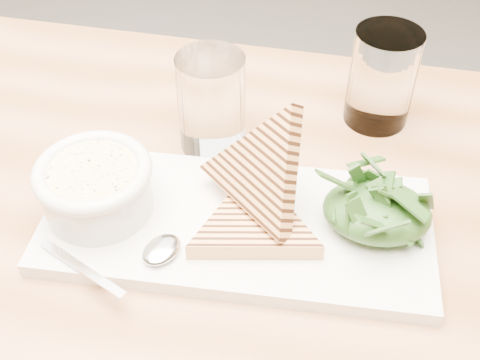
# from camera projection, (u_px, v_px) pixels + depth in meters

# --- Properties ---
(table_top) EXTENTS (1.26, 0.89, 0.04)m
(table_top) POSITION_uv_depth(u_px,v_px,m) (303.00, 314.00, 0.54)
(table_top) COLOR #A9734C
(table_top) RESTS_ON ground
(table_leg_bl) EXTENTS (0.06, 0.06, 0.72)m
(table_leg_bl) POSITION_uv_depth(u_px,v_px,m) (3.00, 229.00, 1.12)
(table_leg_bl) COLOR #A9734C
(table_leg_bl) RESTS_ON ground
(platter) EXTENTS (0.37, 0.17, 0.02)m
(platter) POSITION_uv_depth(u_px,v_px,m) (237.00, 225.00, 0.58)
(platter) COLOR white
(platter) RESTS_ON table_top
(soup_bowl) EXTENTS (0.10, 0.10, 0.04)m
(soup_bowl) POSITION_uv_depth(u_px,v_px,m) (97.00, 192.00, 0.58)
(soup_bowl) COLOR white
(soup_bowl) RESTS_ON platter
(soup) EXTENTS (0.09, 0.09, 0.01)m
(soup) POSITION_uv_depth(u_px,v_px,m) (93.00, 173.00, 0.56)
(soup) COLOR beige
(soup) RESTS_ON soup_bowl
(bowl_rim) EXTENTS (0.11, 0.11, 0.01)m
(bowl_rim) POSITION_uv_depth(u_px,v_px,m) (92.00, 171.00, 0.56)
(bowl_rim) COLOR white
(bowl_rim) RESTS_ON soup_bowl
(sandwich_flat) EXTENTS (0.16, 0.16, 0.02)m
(sandwich_flat) POSITION_uv_depth(u_px,v_px,m) (254.00, 224.00, 0.56)
(sandwich_flat) COLOR tan
(sandwich_flat) RESTS_ON platter
(sandwich_lean) EXTENTS (0.20, 0.20, 0.16)m
(sandwich_lean) POSITION_uv_depth(u_px,v_px,m) (260.00, 171.00, 0.56)
(sandwich_lean) COLOR tan
(sandwich_lean) RESTS_ON sandwich_flat
(salad_base) EXTENTS (0.10, 0.08, 0.04)m
(salad_base) POSITION_uv_depth(u_px,v_px,m) (377.00, 211.00, 0.56)
(salad_base) COLOR black
(salad_base) RESTS_ON platter
(arugula_pile) EXTENTS (0.11, 0.10, 0.05)m
(arugula_pile) POSITION_uv_depth(u_px,v_px,m) (378.00, 206.00, 0.55)
(arugula_pile) COLOR #386925
(arugula_pile) RESTS_ON platter
(spoon_bowl) EXTENTS (0.05, 0.05, 0.01)m
(spoon_bowl) POSITION_uv_depth(u_px,v_px,m) (162.00, 250.00, 0.54)
(spoon_bowl) COLOR silver
(spoon_bowl) RESTS_ON platter
(spoon_handle) EXTENTS (0.09, 0.05, 0.00)m
(spoon_handle) POSITION_uv_depth(u_px,v_px,m) (82.00, 268.00, 0.53)
(spoon_handle) COLOR silver
(spoon_handle) RESTS_ON platter
(glass_near) EXTENTS (0.07, 0.07, 0.11)m
(glass_near) POSITION_uv_depth(u_px,v_px,m) (212.00, 103.00, 0.65)
(glass_near) COLOR white
(glass_near) RESTS_ON table_top
(glass_far) EXTENTS (0.07, 0.07, 0.11)m
(glass_far) POSITION_uv_depth(u_px,v_px,m) (382.00, 78.00, 0.68)
(glass_far) COLOR white
(glass_far) RESTS_ON table_top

